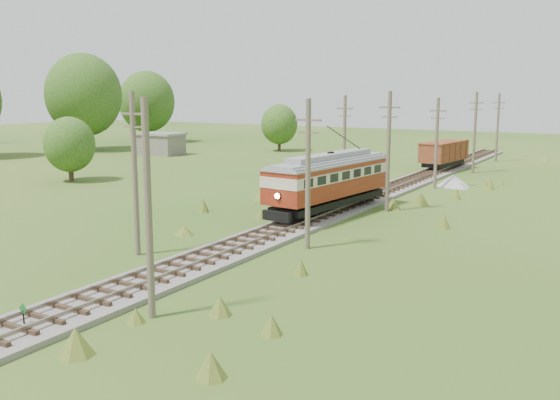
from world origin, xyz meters
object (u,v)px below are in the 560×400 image
Objects in this scene: streetcar at (330,178)px; gravel_pile at (454,181)px; gondola at (444,153)px; switch_marker at (23,314)px.

gravel_pile is (4.30, 18.19, -2.21)m from streetcar.
streetcar is 29.64m from gondola.
gondola is (0.00, 29.63, -0.70)m from streetcar.
gondola is 2.53× the size of gravel_pile.
gondola reaches higher than switch_marker.
gravel_pile is at bearing 84.21° from switch_marker.
gravel_pile is at bearing 82.63° from streetcar.
gondola is 12.32m from gravel_pile.
streetcar reaches higher than gravel_pile.
gondola is at bearing 95.95° from streetcar.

